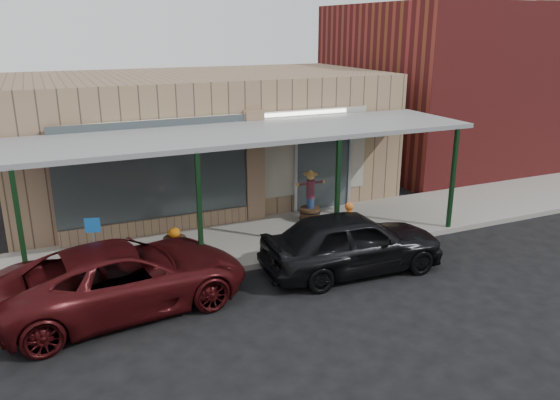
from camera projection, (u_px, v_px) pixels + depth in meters
name	position (u px, v px, depth m)	size (l,w,h in m)	color
ground	(312.00, 301.00, 11.72)	(120.00, 120.00, 0.00)	black
sidewalk	(251.00, 241.00, 14.83)	(40.00, 3.20, 0.15)	gray
storefront	(201.00, 138.00, 18.19)	(12.00, 6.25, 4.20)	#8F6F58
awning	(250.00, 135.00, 13.91)	(12.00, 3.00, 3.04)	gray
block_buildings_near	(246.00, 82.00, 19.36)	(61.00, 8.00, 8.00)	maroon
barrel_scarecrow	(310.00, 204.00, 16.00)	(0.93, 0.75, 1.56)	#452C1B
barrel_pumpkin	(175.00, 242.00, 13.88)	(0.66, 0.66, 0.69)	#452C1B
handicap_sign	(94.00, 242.00, 11.86)	(0.32, 0.11, 1.57)	gray
parked_sedan	(352.00, 242.00, 12.97)	(4.48, 1.99, 1.50)	black
car_maroon	(125.00, 277.00, 11.25)	(2.35, 5.09, 1.41)	#420D0F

